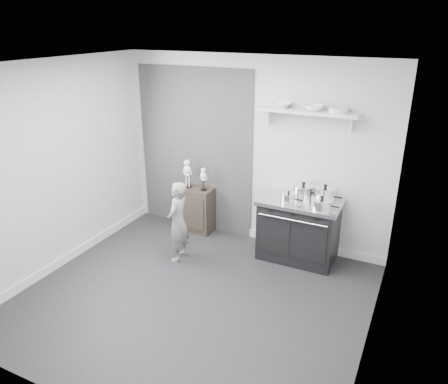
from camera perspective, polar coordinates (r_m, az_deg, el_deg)
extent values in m
plane|color=black|center=(5.42, -4.08, -13.57)|extent=(4.00, 4.00, 0.00)
cube|color=silver|center=(6.31, 3.77, 5.26)|extent=(4.00, 0.02, 2.70)
cube|color=silver|center=(3.51, -19.64, -10.02)|extent=(4.00, 0.02, 2.70)
cube|color=silver|center=(5.99, -21.29, 2.92)|extent=(0.02, 3.60, 2.70)
cube|color=silver|center=(4.21, 19.82, -4.60)|extent=(0.02, 3.60, 2.70)
cube|color=silver|center=(4.46, -5.02, 16.13)|extent=(4.00, 3.60, 0.02)
cube|color=black|center=(6.73, -3.82, 5.41)|extent=(1.90, 0.02, 2.50)
cube|color=silver|center=(6.50, 11.65, -6.97)|extent=(2.00, 0.03, 0.12)
cube|color=silver|center=(6.48, -19.63, -7.97)|extent=(0.03, 3.60, 0.12)
cube|color=silver|center=(5.78, 10.89, 10.26)|extent=(1.30, 0.26, 0.04)
cube|color=silver|center=(6.03, 5.90, 9.82)|extent=(0.03, 0.12, 0.20)
cube|color=silver|center=(5.76, 16.32, 8.51)|extent=(0.03, 0.12, 0.20)
cube|color=black|center=(6.12, 9.70, -5.04)|extent=(1.02, 0.61, 0.82)
cube|color=silver|center=(5.94, 9.96, -1.28)|extent=(1.09, 0.66, 0.05)
cube|color=black|center=(5.91, 6.55, -5.63)|extent=(0.43, 0.02, 0.53)
cube|color=black|center=(5.79, 11.16, -6.54)|extent=(0.43, 0.02, 0.53)
cylinder|color=silver|center=(5.69, 8.90, -3.66)|extent=(0.92, 0.02, 0.02)
cylinder|color=black|center=(5.75, 6.08, -2.31)|extent=(0.04, 0.03, 0.04)
cylinder|color=black|center=(5.67, 8.99, -2.85)|extent=(0.04, 0.03, 0.04)
cylinder|color=black|center=(5.60, 11.99, -3.39)|extent=(0.04, 0.03, 0.04)
cube|color=black|center=(6.85, -3.72, -2.29)|extent=(0.54, 0.32, 0.71)
imported|color=slate|center=(5.96, -6.03, -3.87)|extent=(0.31, 0.44, 1.13)
cylinder|color=white|center=(6.03, 10.30, 0.07)|extent=(0.27, 0.27, 0.15)
cylinder|color=white|center=(6.00, 10.35, 0.80)|extent=(0.28, 0.28, 0.02)
sphere|color=black|center=(5.99, 10.37, 1.09)|extent=(0.05, 0.05, 0.05)
cylinder|color=black|center=(5.99, 11.92, -0.20)|extent=(0.10, 0.02, 0.02)
cylinder|color=white|center=(5.91, 13.01, -0.40)|extent=(0.27, 0.27, 0.18)
cylinder|color=white|center=(5.87, 13.09, 0.50)|extent=(0.28, 0.28, 0.02)
sphere|color=black|center=(5.86, 13.12, 0.79)|extent=(0.05, 0.05, 0.05)
cylinder|color=black|center=(5.88, 14.68, -0.68)|extent=(0.10, 0.02, 0.02)
cylinder|color=white|center=(5.69, 12.62, -1.61)|extent=(0.27, 0.27, 0.12)
cylinder|color=white|center=(5.66, 12.68, -1.00)|extent=(0.28, 0.28, 0.01)
sphere|color=black|center=(5.65, 12.70, -0.70)|extent=(0.05, 0.05, 0.05)
cylinder|color=black|center=(5.65, 14.34, -1.91)|extent=(0.10, 0.02, 0.02)
cylinder|color=white|center=(5.82, 8.40, -0.80)|extent=(0.20, 0.20, 0.11)
cylinder|color=white|center=(5.80, 8.43, -0.23)|extent=(0.21, 0.21, 0.01)
sphere|color=black|center=(5.79, 8.44, 0.00)|extent=(0.04, 0.04, 0.04)
cylinder|color=black|center=(5.79, 9.72, -1.03)|extent=(0.10, 0.02, 0.02)
imported|color=white|center=(5.88, 7.37, 11.20)|extent=(0.29, 0.29, 0.07)
imported|color=white|center=(5.75, 11.68, 10.73)|extent=(0.24, 0.24, 0.08)
cylinder|color=silver|center=(5.69, 14.72, 10.27)|extent=(0.24, 0.24, 0.06)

